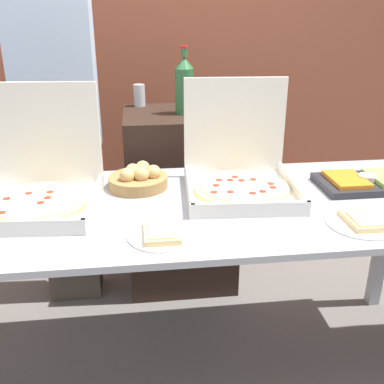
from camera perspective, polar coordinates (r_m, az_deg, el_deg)
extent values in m
plane|color=slate|center=(2.25, 0.00, -21.51)|extent=(16.00, 16.00, 0.00)
cube|color=#9E5138|center=(3.32, -3.88, 19.61)|extent=(10.00, 0.06, 2.80)
cube|color=#A8AAB2|center=(1.78, 0.00, -1.86)|extent=(2.26, 0.86, 0.02)
cube|color=#A8AAB2|center=(2.63, 23.07, -5.49)|extent=(0.06, 0.06, 0.82)
cube|color=silver|center=(1.86, 6.21, -0.07)|extent=(0.48, 0.48, 0.02)
cube|color=silver|center=(1.66, 7.43, -1.96)|extent=(0.45, 0.05, 0.04)
cube|color=silver|center=(1.83, -0.42, 0.64)|extent=(0.05, 0.45, 0.04)
cube|color=silver|center=(1.90, 12.67, 0.91)|extent=(0.05, 0.45, 0.04)
cube|color=silver|center=(2.01, 5.42, 8.32)|extent=(0.45, 0.05, 0.42)
cylinder|color=#E5C17A|center=(1.85, 6.23, 0.47)|extent=(0.39, 0.39, 0.02)
cylinder|color=beige|center=(1.85, 6.25, 0.78)|extent=(0.34, 0.34, 0.00)
cylinder|color=#B22D23|center=(1.88, 9.95, 1.06)|extent=(0.03, 0.03, 0.00)
cylinder|color=#B22D23|center=(1.92, 7.77, 1.60)|extent=(0.03, 0.03, 0.00)
cylinder|color=#B22D23|center=(1.90, 6.31, 1.48)|extent=(0.03, 0.03, 0.00)
cylinder|color=#B22D23|center=(1.94, 5.50, 1.93)|extent=(0.03, 0.03, 0.00)
cylinder|color=#B22D23|center=(1.90, 4.85, 1.53)|extent=(0.03, 0.03, 0.00)
cylinder|color=#B22D23|center=(1.90, 3.45, 1.54)|extent=(0.03, 0.03, 0.00)
cylinder|color=#B22D23|center=(1.84, 3.07, 0.86)|extent=(0.03, 0.03, 0.00)
cylinder|color=#B22D23|center=(1.77, 2.79, -0.01)|extent=(0.03, 0.03, 0.00)
cylinder|color=#B22D23|center=(1.78, 4.88, 0.06)|extent=(0.03, 0.03, 0.00)
cylinder|color=#B22D23|center=(1.78, 7.70, -0.14)|extent=(0.03, 0.03, 0.00)
cylinder|color=#B22D23|center=(1.80, 8.96, 0.08)|extent=(0.03, 0.03, 0.00)
cylinder|color=#B22D23|center=(1.85, 10.23, 0.59)|extent=(0.03, 0.03, 0.00)
cube|color=silver|center=(1.82, -19.09, -1.84)|extent=(0.48, 0.48, 0.02)
cube|color=silver|center=(1.62, -21.19, -4.01)|extent=(0.45, 0.05, 0.04)
cube|color=silver|center=(1.75, -12.42, -0.87)|extent=(0.05, 0.45, 0.04)
cube|color=silver|center=(1.96, -18.15, 6.95)|extent=(0.45, 0.05, 0.43)
cylinder|color=#E5C17A|center=(1.81, -19.17, -1.29)|extent=(0.40, 0.40, 0.02)
cylinder|color=beige|center=(1.80, -19.21, -0.97)|extent=(0.34, 0.34, 0.00)
cylinder|color=#B22D23|center=(1.81, -17.87, -0.68)|extent=(0.03, 0.03, 0.00)
cylinder|color=#B22D23|center=(1.86, -17.59, 0.01)|extent=(0.03, 0.03, 0.00)
cylinder|color=#B22D23|center=(1.87, -20.05, -0.14)|extent=(0.03, 0.03, 0.00)
cylinder|color=#B22D23|center=(1.85, -22.47, -0.78)|extent=(0.03, 0.03, 0.00)
cylinder|color=#B22D23|center=(1.73, -23.01, -2.42)|extent=(0.03, 0.03, 0.00)
cylinder|color=#B22D23|center=(1.77, -18.68, -1.28)|extent=(0.03, 0.03, 0.00)
cylinder|color=white|center=(1.72, 20.83, -3.74)|extent=(0.26, 0.26, 0.01)
cube|color=#E5C17A|center=(1.71, 20.89, -3.35)|extent=(0.12, 0.17, 0.02)
cube|color=beige|center=(1.70, 21.14, -3.17)|extent=(0.09, 0.12, 0.01)
cylinder|color=white|center=(1.53, -3.84, -5.51)|extent=(0.24, 0.24, 0.01)
cube|color=#E5C17A|center=(1.52, -3.85, -5.08)|extent=(0.12, 0.17, 0.02)
cube|color=beige|center=(1.51, -3.83, -4.90)|extent=(0.09, 0.12, 0.01)
cube|color=#28282D|center=(2.07, 21.25, 1.01)|extent=(0.41, 0.25, 0.03)
cube|color=orange|center=(2.02, 19.04, 1.51)|extent=(0.14, 0.20, 0.02)
cylinder|color=white|center=(2.06, 21.36, 1.71)|extent=(0.08, 0.08, 0.02)
cylinder|color=#9E7542|center=(1.94, -6.86, 1.31)|extent=(0.25, 0.25, 0.05)
sphere|color=tan|center=(1.91, -4.93, 2.51)|extent=(0.06, 0.06, 0.06)
sphere|color=tan|center=(1.97, -6.28, 3.06)|extent=(0.06, 0.06, 0.06)
sphere|color=tan|center=(1.94, -7.53, 2.67)|extent=(0.06, 0.06, 0.06)
sphere|color=tan|center=(1.89, -8.25, 2.09)|extent=(0.06, 0.06, 0.06)
sphere|color=tan|center=(1.89, -6.42, 2.21)|extent=(0.06, 0.06, 0.06)
cube|color=black|center=(2.63, -1.45, -0.94)|extent=(0.61, 0.54, 1.03)
cylinder|color=#2D6638|center=(2.43, -0.98, 12.66)|extent=(0.10, 0.10, 0.23)
cone|color=#2D6638|center=(2.41, -1.01, 16.13)|extent=(0.10, 0.10, 0.06)
cylinder|color=#2D6638|center=(2.40, -1.01, 17.32)|extent=(0.03, 0.03, 0.04)
cylinder|color=red|center=(2.40, -1.02, 17.94)|extent=(0.04, 0.04, 0.01)
cylinder|color=silver|center=(2.65, -6.71, 12.09)|extent=(0.07, 0.07, 0.12)
cylinder|color=silver|center=(2.64, -6.77, 13.42)|extent=(0.06, 0.06, 0.00)
cube|color=#473D33|center=(2.60, -15.12, -3.91)|extent=(0.28, 0.20, 0.88)
cube|color=silver|center=(2.37, -17.15, 14.12)|extent=(0.40, 0.22, 0.75)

